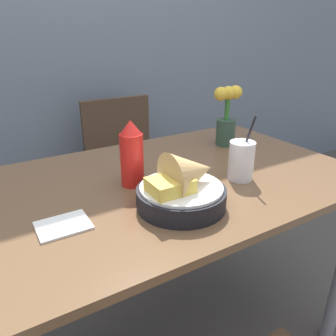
{
  "coord_description": "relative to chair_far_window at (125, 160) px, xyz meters",
  "views": [
    {
      "loc": [
        -0.51,
        -0.84,
        1.19
      ],
      "look_at": [
        -0.04,
        -0.05,
        0.8
      ],
      "focal_mm": 35.0,
      "sensor_mm": 36.0,
      "label": 1
    }
  ],
  "objects": [
    {
      "name": "drink_cup",
      "position": [
        0.02,
        -0.9,
        0.29
      ],
      "size": [
        0.08,
        0.08,
        0.22
      ],
      "color": "silver",
      "rests_on": "dining_table"
    },
    {
      "name": "napkin",
      "position": [
        -0.55,
        -0.89,
        0.24
      ],
      "size": [
        0.13,
        0.1,
        0.01
      ],
      "color": "white",
      "rests_on": "dining_table"
    },
    {
      "name": "flower_vase",
      "position": [
        0.2,
        -0.61,
        0.36
      ],
      "size": [
        0.13,
        0.08,
        0.24
      ],
      "color": "#2D4738",
      "rests_on": "dining_table"
    },
    {
      "name": "wall_window",
      "position": [
        -0.18,
        0.34,
        0.79
      ],
      "size": [
        7.0,
        0.06,
        2.6
      ],
      "color": "slate",
      "rests_on": "ground_plane"
    },
    {
      "name": "ketchup_bottle",
      "position": [
        -0.3,
        -0.76,
        0.33
      ],
      "size": [
        0.07,
        0.07,
        0.21
      ],
      "color": "red",
      "rests_on": "dining_table"
    },
    {
      "name": "dining_table",
      "position": [
        -0.18,
        -0.77,
        0.14
      ],
      "size": [
        1.26,
        0.79,
        0.74
      ],
      "color": "brown",
      "rests_on": "ground_plane"
    },
    {
      "name": "food_basket",
      "position": [
        -0.24,
        -0.96,
        0.29
      ],
      "size": [
        0.25,
        0.25,
        0.16
      ],
      "color": "black",
      "rests_on": "dining_table"
    },
    {
      "name": "chair_far_window",
      "position": [
        0.0,
        0.0,
        0.0
      ],
      "size": [
        0.4,
        0.4,
        0.84
      ],
      "color": "#473323",
      "rests_on": "ground_plane"
    }
  ]
}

